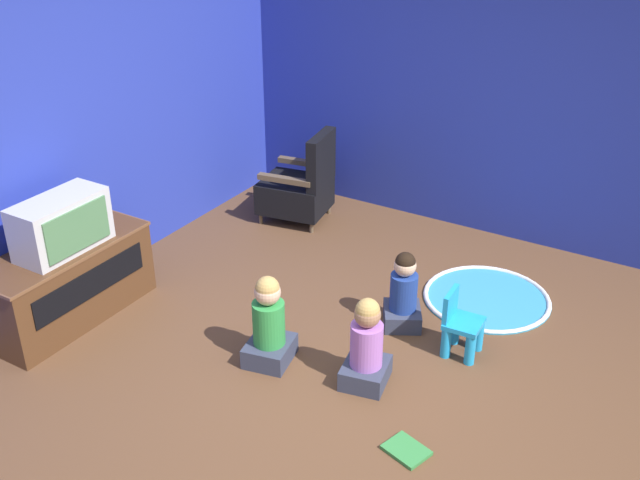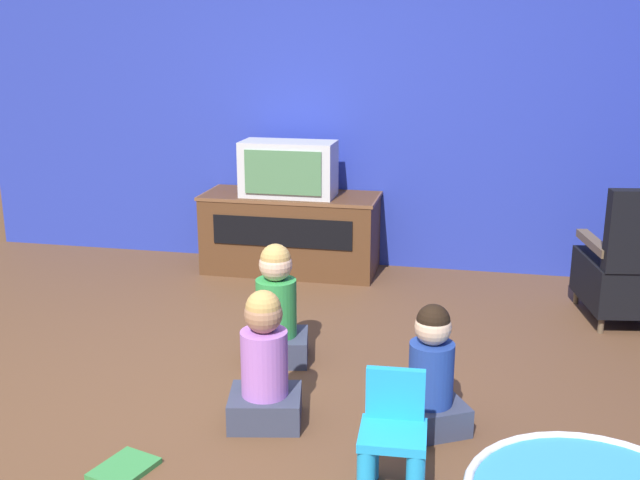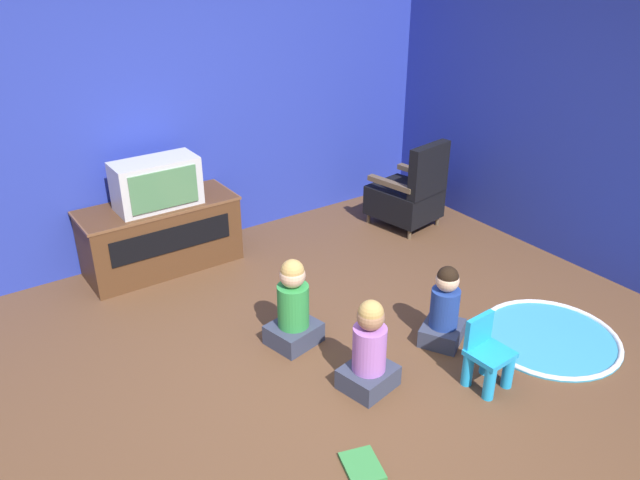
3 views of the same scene
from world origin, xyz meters
TOP-DOWN VIEW (x-y plane):
  - ground_plane at (0.00, 0.00)m, footprint 30.00×30.00m
  - wall_back at (-0.11, 2.50)m, footprint 5.78×0.12m
  - tv_cabinet at (-0.35, 2.16)m, footprint 1.32×0.54m
  - television at (-0.35, 2.10)m, footprint 0.69×0.34m
  - black_armchair at (1.99, 1.57)m, footprint 0.62×0.70m
  - yellow_kid_chair at (0.75, -0.55)m, footprint 0.27×0.26m
  - child_watching_left at (-0.02, 0.55)m, footprint 0.39×0.36m
  - child_watching_center at (0.11, -0.14)m, footprint 0.38×0.35m
  - child_watching_right at (0.86, -0.05)m, footprint 0.40×0.39m
  - book at (-0.35, -0.66)m, footprint 0.26×0.30m

SIDE VIEW (x-z plane):
  - ground_plane at x=0.00m, z-range 0.00..0.00m
  - book at x=-0.35m, z-range 0.00..0.02m
  - yellow_kid_chair at x=0.75m, z-range -0.03..0.44m
  - child_watching_right at x=0.86m, z-range -0.04..0.57m
  - child_watching_center at x=0.11m, z-range -0.04..0.60m
  - child_watching_left at x=-0.02m, z-range -0.05..0.62m
  - tv_cabinet at x=-0.35m, z-range 0.01..0.61m
  - black_armchair at x=1.99m, z-range -0.11..0.78m
  - television at x=-0.35m, z-range 0.60..1.00m
  - wall_back at x=-0.11m, z-range 0.00..2.84m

